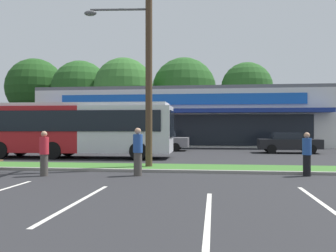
% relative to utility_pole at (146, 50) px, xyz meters
% --- Properties ---
extents(grass_median, '(56.00, 2.20, 0.12)m').
position_rel_utility_pole_xyz_m(grass_median, '(-2.52, 0.10, -5.17)').
color(grass_median, '#386B28').
rests_on(grass_median, ground_plane).
extents(curb_lip, '(56.00, 0.24, 0.12)m').
position_rel_utility_pole_xyz_m(curb_lip, '(-2.52, -1.12, -5.17)').
color(curb_lip, gray).
rests_on(curb_lip, ground_plane).
extents(parking_stripe_2, '(0.12, 4.80, 0.01)m').
position_rel_utility_pole_xyz_m(parking_stripe_2, '(-0.36, -7.20, -5.23)').
color(parking_stripe_2, silver).
rests_on(parking_stripe_2, ground_plane).
extents(parking_stripe_3, '(0.12, 4.80, 0.01)m').
position_rel_utility_pole_xyz_m(parking_stripe_3, '(2.87, -8.03, -5.23)').
color(parking_stripe_3, silver).
rests_on(parking_stripe_3, ground_plane).
extents(parking_stripe_4, '(0.12, 4.80, 0.01)m').
position_rel_utility_pole_xyz_m(parking_stripe_4, '(5.60, -6.64, -5.23)').
color(parking_stripe_4, silver).
rests_on(parking_stripe_4, ground_plane).
extents(storefront_building, '(26.88, 13.54, 5.47)m').
position_rel_utility_pole_xyz_m(storefront_building, '(0.02, 22.20, -2.50)').
color(storefront_building, silver).
rests_on(storefront_building, ground_plane).
extents(tree_far_left, '(7.90, 7.90, 11.18)m').
position_rel_utility_pole_xyz_m(tree_far_left, '(-21.45, 31.98, 1.99)').
color(tree_far_left, '#473323').
rests_on(tree_far_left, ground_plane).
extents(tree_left, '(7.46, 7.46, 10.43)m').
position_rel_utility_pole_xyz_m(tree_left, '(-14.35, 30.27, 1.46)').
color(tree_left, '#473323').
rests_on(tree_left, ground_plane).
extents(tree_mid_left, '(7.34, 7.34, 10.30)m').
position_rel_utility_pole_xyz_m(tree_mid_left, '(-8.04, 28.23, 1.39)').
color(tree_mid_left, '#473323').
rests_on(tree_mid_left, ground_plane).
extents(tree_mid, '(8.38, 8.38, 10.88)m').
position_rel_utility_pole_xyz_m(tree_mid, '(-0.92, 32.23, 1.45)').
color(tree_mid, '#473323').
rests_on(tree_mid, ground_plane).
extents(tree_mid_right, '(6.40, 6.40, 9.86)m').
position_rel_utility_pole_xyz_m(tree_mid_right, '(7.07, 30.81, 1.41)').
color(tree_mid_right, '#473323').
rests_on(tree_mid_right, ground_plane).
extents(utility_pole, '(3.05, 2.40, 9.78)m').
position_rel_utility_pole_xyz_m(utility_pole, '(0.00, 0.00, 0.00)').
color(utility_pole, '#4C3826').
rests_on(utility_pole, ground_plane).
extents(city_bus, '(11.70, 2.88, 3.25)m').
position_rel_utility_pole_xyz_m(city_bus, '(-5.26, 5.19, -3.47)').
color(city_bus, '#AD191E').
rests_on(city_bus, ground_plane).
extents(car_0, '(4.22, 1.91, 1.41)m').
position_rel_utility_pole_xyz_m(car_0, '(8.18, 10.70, -4.50)').
color(car_0, black).
rests_on(car_0, ground_plane).
extents(car_1, '(4.71, 1.93, 1.50)m').
position_rel_utility_pole_xyz_m(car_1, '(-1.25, 12.12, -4.46)').
color(car_1, slate).
rests_on(car_1, ground_plane).
extents(car_2, '(4.63, 2.02, 1.58)m').
position_rel_utility_pole_xyz_m(car_2, '(-12.51, 10.94, -4.43)').
color(car_2, silver).
rests_on(car_2, ground_plane).
extents(car_3, '(4.18, 1.96, 1.61)m').
position_rel_utility_pole_xyz_m(car_3, '(-6.89, 10.65, -4.42)').
color(car_3, '#515459').
rests_on(car_3, ground_plane).
extents(pedestrian_near_bench, '(0.34, 0.34, 1.70)m').
position_rel_utility_pole_xyz_m(pedestrian_near_bench, '(-3.38, -2.75, -4.38)').
color(pedestrian_near_bench, '#47423D').
rests_on(pedestrian_near_bench, ground_plane).
extents(pedestrian_mid, '(0.37, 0.37, 1.82)m').
position_rel_utility_pole_xyz_m(pedestrian_mid, '(0.12, -2.23, -4.32)').
color(pedestrian_mid, '#47423D').
rests_on(pedestrian_mid, ground_plane).
extents(pedestrian_far, '(0.33, 0.33, 1.65)m').
position_rel_utility_pole_xyz_m(pedestrian_far, '(6.47, -1.54, -4.41)').
color(pedestrian_far, black).
rests_on(pedestrian_far, ground_plane).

